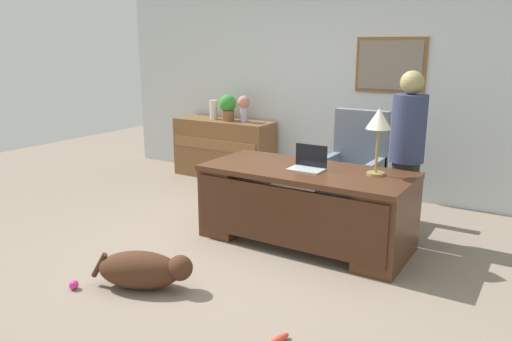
% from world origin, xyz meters
% --- Properties ---
extents(ground_plane, '(12.00, 12.00, 0.00)m').
position_xyz_m(ground_plane, '(0.00, 0.00, 0.00)').
color(ground_plane, gray).
extents(back_wall, '(7.00, 0.16, 2.70)m').
position_xyz_m(back_wall, '(0.01, 2.60, 1.35)').
color(back_wall, silver).
rests_on(back_wall, ground_plane).
extents(desk, '(1.96, 0.88, 0.73)m').
position_xyz_m(desk, '(0.44, 0.62, 0.40)').
color(desk, '#4C2B19').
rests_on(desk, ground_plane).
extents(credenza, '(1.47, 0.50, 0.83)m').
position_xyz_m(credenza, '(-1.65, 2.25, 0.42)').
color(credenza, brown).
rests_on(credenza, ground_plane).
extents(armchair, '(0.60, 0.59, 1.17)m').
position_xyz_m(armchair, '(0.55, 1.63, 0.51)').
color(armchair, slate).
rests_on(armchair, ground_plane).
extents(person_standing, '(0.32, 0.32, 1.64)m').
position_xyz_m(person_standing, '(1.20, 1.24, 0.84)').
color(person_standing, '#262323').
rests_on(person_standing, ground_plane).
extents(dog_lying, '(0.78, 0.54, 0.30)m').
position_xyz_m(dog_lying, '(-0.22, -0.85, 0.15)').
color(dog_lying, '#472819').
rests_on(dog_lying, ground_plane).
extents(laptop, '(0.32, 0.22, 0.22)m').
position_xyz_m(laptop, '(0.46, 0.65, 0.79)').
color(laptop, '#B2B5BA').
rests_on(laptop, desk).
extents(desk_lamp, '(0.22, 0.22, 0.60)m').
position_xyz_m(desk_lamp, '(1.06, 0.78, 1.20)').
color(desk_lamp, '#9E8447').
rests_on(desk_lamp, desk).
extents(vase_with_flowers, '(0.17, 0.17, 0.36)m').
position_xyz_m(vase_with_flowers, '(-1.31, 2.25, 1.05)').
color(vase_with_flowers, '#AFA8C5').
rests_on(vase_with_flowers, credenza).
extents(vase_empty, '(0.11, 0.11, 0.27)m').
position_xyz_m(vase_empty, '(-1.82, 2.25, 0.96)').
color(vase_empty, silver).
rests_on(vase_empty, credenza).
extents(potted_plant, '(0.24, 0.24, 0.36)m').
position_xyz_m(potted_plant, '(-1.58, 2.25, 1.03)').
color(potted_plant, brown).
rests_on(potted_plant, credenza).
extents(dog_toy_ball, '(0.07, 0.07, 0.07)m').
position_xyz_m(dog_toy_ball, '(-0.67, -1.17, 0.04)').
color(dog_toy_ball, '#D8338C').
rests_on(dog_toy_ball, ground_plane).
extents(dog_toy_bone, '(0.09, 0.19, 0.05)m').
position_xyz_m(dog_toy_bone, '(1.05, -0.95, 0.03)').
color(dog_toy_bone, '#E53F33').
rests_on(dog_toy_bone, ground_plane).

